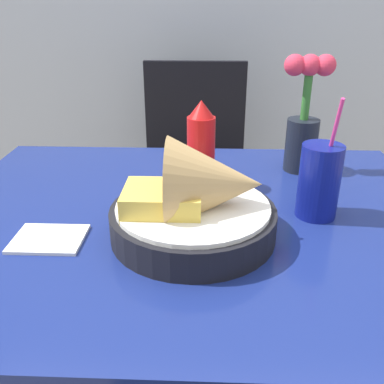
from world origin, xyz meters
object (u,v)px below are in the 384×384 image
(drink_cup, at_px, (319,183))
(flower_vase, at_px, (304,121))
(chair_far_window, at_px, (194,161))
(ketchup_bottle, at_px, (201,146))
(food_basket, at_px, (200,204))

(drink_cup, relative_size, flower_vase, 0.86)
(chair_far_window, xyz_separation_m, ketchup_bottle, (0.04, -0.72, 0.30))
(drink_cup, height_order, flower_vase, flower_vase)
(drink_cup, xyz_separation_m, flower_vase, (0.01, 0.24, 0.06))
(food_basket, bearing_deg, flower_vase, 54.29)
(ketchup_bottle, height_order, drink_cup, drink_cup)
(flower_vase, bearing_deg, ketchup_bottle, -154.77)
(food_basket, relative_size, ketchup_bottle, 1.50)
(chair_far_window, relative_size, food_basket, 3.13)
(chair_far_window, height_order, drink_cup, drink_cup)
(ketchup_bottle, bearing_deg, drink_cup, -29.49)
(drink_cup, bearing_deg, ketchup_bottle, 150.51)
(ketchup_bottle, xyz_separation_m, flower_vase, (0.24, 0.11, 0.03))
(food_basket, xyz_separation_m, flower_vase, (0.24, 0.33, 0.06))
(food_basket, bearing_deg, ketchup_bottle, 90.78)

